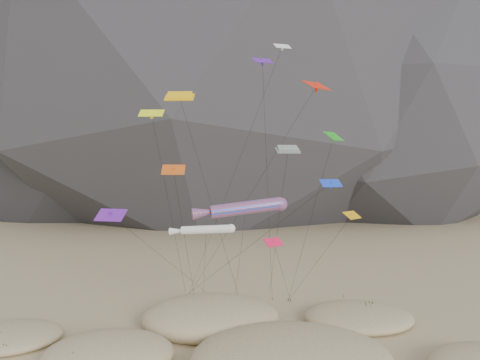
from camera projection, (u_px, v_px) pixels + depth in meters
name	position (u px, v px, depth m)	size (l,w,h in m)	color
kite_stakes	(247.00, 299.00, 57.31)	(20.33, 5.36, 0.30)	#3F2D1E
rainbow_tube_kite	(243.00, 208.00, 43.50)	(9.12, 17.37, 13.81)	#E64B18
white_tube_kite	(203.00, 230.00, 40.71)	(5.78, 17.47, 11.81)	silver
orange_parafoil	(180.00, 99.00, 45.97)	(8.53, 11.80, 24.07)	#EEAF0C
multi_parafoil	(288.00, 152.00, 44.39)	(2.36, 16.17, 18.72)	red
delta_kites	(251.00, 149.00, 44.00)	(24.88, 20.46, 29.30)	green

